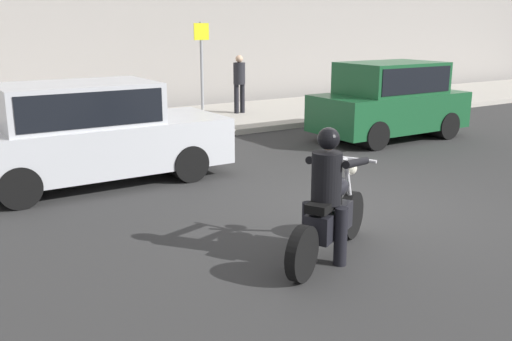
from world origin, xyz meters
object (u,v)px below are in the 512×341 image
at_px(parked_hatchback_forest_green, 390,100).
at_px(street_sign_post, 202,61).
at_px(motorcycle_with_rider_black_leather, 329,205).
at_px(parked_sedan_silver, 89,133).
at_px(pedestrian_bystander, 239,80).

bearing_deg(parked_hatchback_forest_green, street_sign_post, 120.97).
xyz_separation_m(motorcycle_with_rider_black_leather, street_sign_post, (3.11, 9.20, 1.05)).
bearing_deg(motorcycle_with_rider_black_leather, street_sign_post, 71.34).
relative_size(parked_sedan_silver, street_sign_post, 1.75).
relative_size(street_sign_post, pedestrian_bystander, 1.55).
bearing_deg(motorcycle_with_rider_black_leather, parked_hatchback_forest_green, 39.63).
height_order(motorcycle_with_rider_black_leather, street_sign_post, street_sign_post).
bearing_deg(pedestrian_bystander, parked_sedan_silver, -140.72).
bearing_deg(pedestrian_bystander, motorcycle_with_rider_black_leather, -115.10).
bearing_deg(street_sign_post, parked_sedan_silver, -134.58).
height_order(parked_sedan_silver, street_sign_post, street_sign_post).
distance_m(parked_sedan_silver, parked_hatchback_forest_green, 7.13).
xyz_separation_m(parked_hatchback_forest_green, street_sign_post, (-2.66, 4.43, 0.76)).
bearing_deg(parked_sedan_silver, parked_hatchback_forest_green, 0.89).
bearing_deg(street_sign_post, motorcycle_with_rider_black_leather, -108.66).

